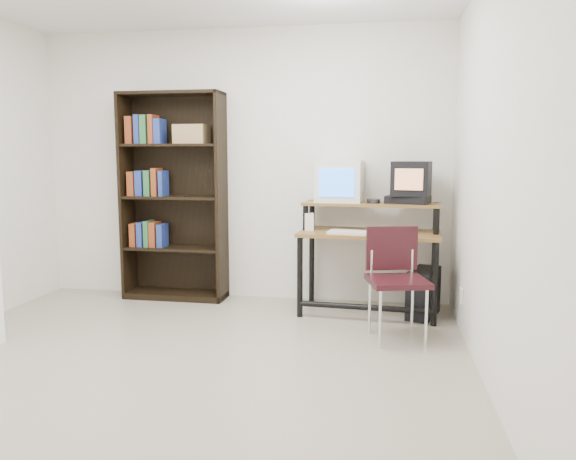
% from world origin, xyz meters
% --- Properties ---
extents(floor, '(4.00, 4.00, 0.01)m').
position_xyz_m(floor, '(0.00, 0.00, -0.01)').
color(floor, '#AEA590').
rests_on(floor, ground).
extents(back_wall, '(4.00, 0.01, 2.60)m').
position_xyz_m(back_wall, '(0.00, 2.00, 1.30)').
color(back_wall, white).
rests_on(back_wall, floor).
extents(right_wall, '(0.01, 4.00, 2.60)m').
position_xyz_m(right_wall, '(2.00, 0.00, 1.30)').
color(right_wall, white).
rests_on(right_wall, floor).
extents(computer_desk, '(1.26, 0.70, 0.98)m').
position_xyz_m(computer_desk, '(1.25, 1.62, 0.69)').
color(computer_desk, brown).
rests_on(computer_desk, floor).
extents(crt_monitor, '(0.43, 0.44, 0.39)m').
position_xyz_m(crt_monitor, '(0.97, 1.78, 1.16)').
color(crt_monitor, silver).
rests_on(crt_monitor, computer_desk).
extents(vcr, '(0.42, 0.35, 0.08)m').
position_xyz_m(vcr, '(1.58, 1.70, 1.01)').
color(vcr, black).
rests_on(vcr, computer_desk).
extents(crt_tv, '(0.37, 0.37, 0.30)m').
position_xyz_m(crt_tv, '(1.60, 1.70, 1.20)').
color(crt_tv, black).
rests_on(crt_tv, vcr).
extents(cd_spindle, '(0.13, 0.13, 0.05)m').
position_xyz_m(cd_spindle, '(1.28, 1.68, 0.99)').
color(cd_spindle, '#26262B').
rests_on(cd_spindle, computer_desk).
extents(keyboard, '(0.50, 0.28, 0.03)m').
position_xyz_m(keyboard, '(1.14, 1.46, 0.74)').
color(keyboard, silver).
rests_on(keyboard, computer_desk).
extents(mousepad, '(0.23, 0.19, 0.01)m').
position_xyz_m(mousepad, '(1.54, 1.49, 0.72)').
color(mousepad, black).
rests_on(mousepad, computer_desk).
extents(mouse, '(0.11, 0.08, 0.03)m').
position_xyz_m(mouse, '(1.52, 1.51, 0.74)').
color(mouse, white).
rests_on(mouse, mousepad).
extents(desk_speaker, '(0.09, 0.09, 0.17)m').
position_xyz_m(desk_speaker, '(0.71, 1.61, 0.80)').
color(desk_speaker, silver).
rests_on(desk_speaker, computer_desk).
extents(pc_tower, '(0.33, 0.49, 0.42)m').
position_xyz_m(pc_tower, '(1.73, 1.57, 0.21)').
color(pc_tower, black).
rests_on(pc_tower, floor).
extents(school_chair, '(0.52, 0.52, 0.85)m').
position_xyz_m(school_chair, '(1.47, 0.96, 0.53)').
color(school_chair, black).
rests_on(school_chair, floor).
extents(bookshelf, '(1.00, 0.35, 2.00)m').
position_xyz_m(bookshelf, '(-0.65, 1.86, 1.02)').
color(bookshelf, black).
rests_on(bookshelf, floor).
extents(wall_outlet, '(0.02, 0.08, 0.12)m').
position_xyz_m(wall_outlet, '(1.99, 1.15, 0.30)').
color(wall_outlet, beige).
rests_on(wall_outlet, right_wall).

